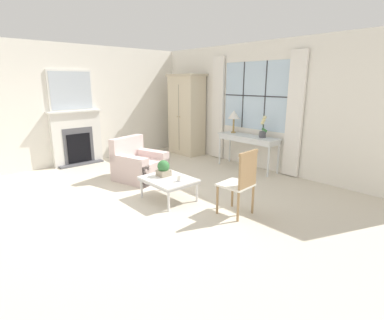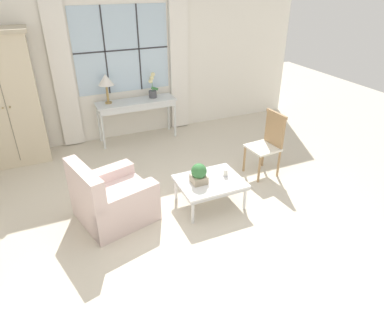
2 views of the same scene
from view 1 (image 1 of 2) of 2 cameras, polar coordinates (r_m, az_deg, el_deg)
ground_plane at (r=5.37m, az=-8.99°, el=-6.77°), size 14.00×14.00×0.00m
wall_back_windowed at (r=7.11m, az=11.76°, el=9.94°), size 7.20×0.14×2.80m
wall_left at (r=7.98m, az=-17.75°, el=10.08°), size 0.06×7.20×2.80m
fireplace at (r=7.71m, az=-21.18°, el=4.77°), size 0.34×1.24×2.22m
armoire at (r=8.25m, az=-1.05°, el=8.64°), size 1.04×0.60×2.14m
console_table at (r=6.90m, az=10.62°, el=3.87°), size 1.47×0.45×0.77m
table_lamp at (r=7.18m, az=7.99°, el=8.45°), size 0.28×0.28×0.53m
potted_orchid at (r=6.69m, az=13.36°, el=5.69°), size 0.19×0.15×0.48m
armchair_upholstered at (r=6.21m, az=-10.06°, el=-1.14°), size 1.05×1.02×0.85m
side_chair_wooden at (r=4.43m, az=9.40°, el=-3.66°), size 0.47×0.47×1.00m
coffee_table at (r=5.05m, az=-4.49°, el=-3.92°), size 0.87×0.69×0.38m
potted_plant_small at (r=5.13m, az=-5.44°, el=-1.58°), size 0.21×0.21×0.28m
pillar_candle at (r=4.86m, az=-2.47°, el=-3.59°), size 0.08×0.08×0.11m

